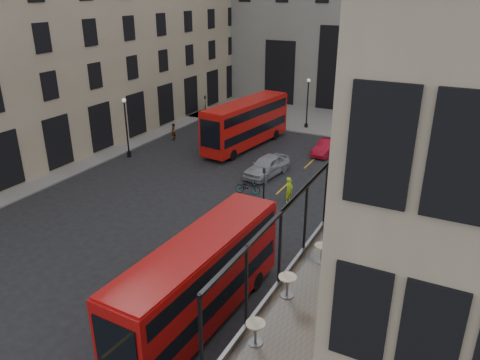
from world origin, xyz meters
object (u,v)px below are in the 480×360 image
at_px(car_a, 267,166).
at_px(pedestrian_a, 246,109).
at_px(cafe_table_far, 322,251).
at_px(cafe_chair_d, 377,246).
at_px(cafe_table_near, 256,330).
at_px(cyclist, 289,190).
at_px(street_lamp_b, 307,106).
at_px(street_lamp_a, 127,131).
at_px(pedestrian_d, 386,119).
at_px(cafe_chair_c, 349,285).
at_px(bus_far, 246,122).
at_px(pedestrian_b, 258,129).
at_px(bus_near, 200,277).
at_px(cafe_chair_b, 354,293).
at_px(traffic_light_far, 205,109).
at_px(pedestrian_c, 355,131).
at_px(cafe_table_mid, 287,283).
at_px(car_c, 243,131).
at_px(bicycle, 248,187).
at_px(car_b, 326,147).
at_px(pedestrian_e, 173,132).
at_px(traffic_light_near, 264,188).

height_order(car_a, pedestrian_a, car_a).
bearing_deg(cafe_table_far, cafe_chair_d, 44.68).
bearing_deg(cafe_table_near, cyclist, 108.45).
height_order(street_lamp_b, cafe_table_near, street_lamp_b).
bearing_deg(street_lamp_a, pedestrian_a, 80.44).
distance_m(pedestrian_d, cafe_table_near, 42.39).
height_order(street_lamp_b, cafe_chair_c, cafe_chair_c).
xyz_separation_m(bus_far, pedestrian_b, (-0.28, 3.24, -1.63)).
xyz_separation_m(cafe_table_far, cafe_chair_c, (1.41, -1.39, -0.21)).
xyz_separation_m(bus_near, cafe_chair_b, (7.02, -1.61, 2.54)).
bearing_deg(bus_far, traffic_light_far, 156.97).
bearing_deg(pedestrian_c, car_a, 73.14).
distance_m(cafe_table_mid, cafe_chair_d, 4.70).
bearing_deg(cafe_chair_c, street_lamp_a, 144.58).
height_order(pedestrian_b, cafe_chair_d, cafe_chair_d).
relative_size(pedestrian_b, cafe_chair_d, 2.12).
height_order(car_c, pedestrian_a, car_c).
bearing_deg(car_c, bicycle, 107.77).
distance_m(car_b, pedestrian_e, 15.09).
relative_size(traffic_light_near, cafe_table_near, 5.27).
xyz_separation_m(bus_near, pedestrian_b, (-9.74, 26.68, -1.51)).
xyz_separation_m(traffic_light_near, traffic_light_far, (-14.00, 16.00, 0.00)).
bearing_deg(bus_far, cyclist, -49.73).
bearing_deg(bus_far, traffic_light_near, -59.35).
relative_size(street_lamp_b, pedestrian_b, 3.18).
xyz_separation_m(street_lamp_b, cafe_chair_d, (13.53, -30.17, 2.45)).
xyz_separation_m(bus_near, bus_far, (-9.46, 23.44, 0.12)).
distance_m(bus_near, cyclist, 13.82).
height_order(bus_far, pedestrian_c, bus_far).
height_order(traffic_light_near, street_lamp_a, street_lamp_a).
bearing_deg(cafe_table_near, traffic_light_near, 113.56).
xyz_separation_m(cyclist, cafe_table_near, (6.21, -18.60, 4.14)).
distance_m(traffic_light_near, bus_far, 15.61).
bearing_deg(pedestrian_c, cyclist, 89.05).
relative_size(bus_far, car_b, 2.82).
bearing_deg(bus_far, pedestrian_d, 52.86).
bearing_deg(street_lamp_a, bus_far, 42.74).
height_order(pedestrian_d, cafe_chair_c, cafe_chair_c).
xyz_separation_m(car_a, pedestrian_b, (-5.06, 9.05, 0.02)).
distance_m(traffic_light_near, car_c, 18.01).
bearing_deg(bus_near, bus_far, 111.97).
height_order(bus_near, cafe_chair_d, cafe_chair_d).
height_order(car_a, cafe_table_mid, cafe_table_mid).
bearing_deg(cyclist, traffic_light_far, 59.79).
xyz_separation_m(pedestrian_c, cafe_chair_b, (7.74, -31.73, 3.93)).
bearing_deg(bus_near, car_a, 104.87).
bearing_deg(cafe_table_far, traffic_light_near, 124.73).
height_order(cafe_table_mid, cafe_chair_c, cafe_chair_c).
bearing_deg(street_lamp_b, car_c, -122.81).
bearing_deg(pedestrian_d, cafe_chair_c, 174.43).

